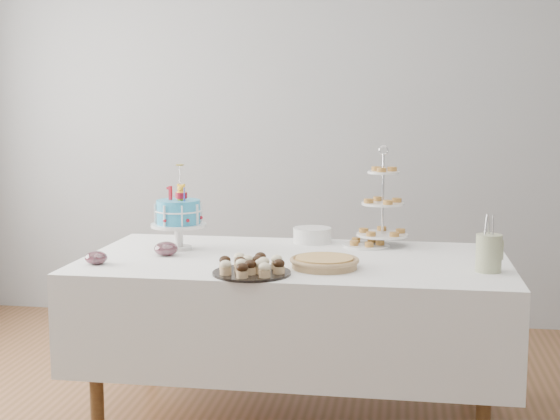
% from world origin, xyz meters
% --- Properties ---
extents(walls, '(5.04, 4.04, 2.70)m').
position_xyz_m(walls, '(0.00, 0.00, 1.35)').
color(walls, gray).
rests_on(walls, floor).
extents(table, '(1.92, 1.02, 0.77)m').
position_xyz_m(table, '(0.00, 0.30, 0.54)').
color(table, white).
rests_on(table, floor).
extents(birthday_cake, '(0.27, 0.27, 0.41)m').
position_xyz_m(birthday_cake, '(-0.58, 0.42, 0.88)').
color(birthday_cake, white).
rests_on(birthday_cake, table).
extents(cupcake_tray, '(0.33, 0.33, 0.07)m').
position_xyz_m(cupcake_tray, '(-0.13, -0.07, 0.81)').
color(cupcake_tray, black).
rests_on(cupcake_tray, table).
extents(pie, '(0.30, 0.30, 0.05)m').
position_xyz_m(pie, '(0.16, 0.10, 0.80)').
color(pie, tan).
rests_on(pie, table).
extents(tiered_stand, '(0.25, 0.25, 0.49)m').
position_xyz_m(tiered_stand, '(0.38, 0.67, 0.98)').
color(tiered_stand, silver).
rests_on(tiered_stand, table).
extents(plate_stack, '(0.19, 0.19, 0.07)m').
position_xyz_m(plate_stack, '(0.03, 0.70, 0.81)').
color(plate_stack, white).
rests_on(plate_stack, table).
extents(pastry_plate, '(0.23, 0.23, 0.03)m').
position_xyz_m(pastry_plate, '(0.31, 0.63, 0.79)').
color(pastry_plate, white).
rests_on(pastry_plate, table).
extents(jam_bowl_a, '(0.10, 0.10, 0.06)m').
position_xyz_m(jam_bowl_a, '(-0.84, 0.02, 0.80)').
color(jam_bowl_a, silver).
rests_on(jam_bowl_a, table).
extents(jam_bowl_b, '(0.11, 0.11, 0.07)m').
position_xyz_m(jam_bowl_b, '(-0.60, 0.26, 0.80)').
color(jam_bowl_b, silver).
rests_on(jam_bowl_b, table).
extents(utensil_pitcher, '(0.11, 0.11, 0.24)m').
position_xyz_m(utensil_pitcher, '(0.84, 0.14, 0.86)').
color(utensil_pitcher, beige).
rests_on(utensil_pitcher, table).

